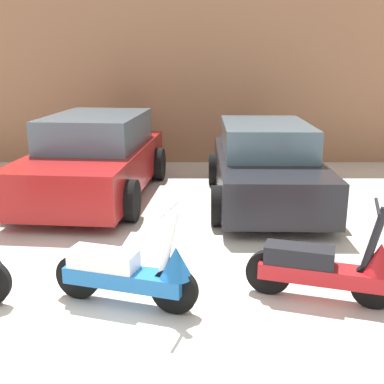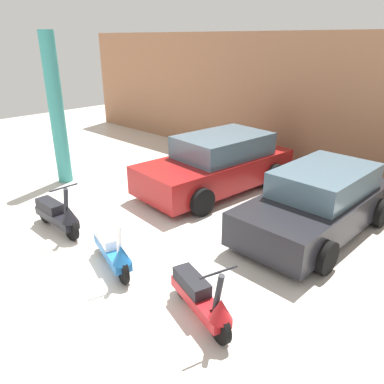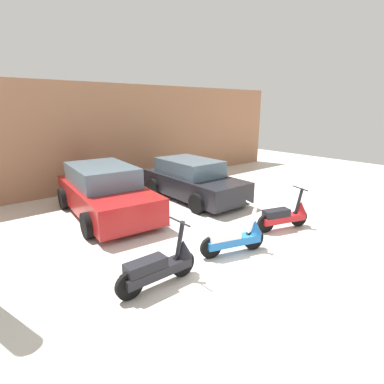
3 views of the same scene
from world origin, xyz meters
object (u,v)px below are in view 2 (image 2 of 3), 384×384
at_px(scooter_front_left, 58,214).
at_px(car_rear_left, 217,164).
at_px(scooter_front_center, 202,298).
at_px(support_column_side, 57,111).
at_px(scooter_front_right, 113,249).
at_px(car_rear_center, 318,202).

xyz_separation_m(scooter_front_left, car_rear_left, (0.80, 4.01, 0.29)).
relative_size(scooter_front_center, car_rear_left, 0.34).
bearing_deg(scooter_front_left, support_column_side, 148.76).
height_order(scooter_front_center, car_rear_left, car_rear_left).
bearing_deg(scooter_front_left, scooter_front_center, 1.13).
relative_size(scooter_front_left, scooter_front_right, 1.08).
xyz_separation_m(scooter_front_center, car_rear_left, (-3.04, 3.92, 0.31)).
height_order(scooter_front_left, scooter_front_center, scooter_front_left).
bearing_deg(car_rear_center, scooter_front_left, -44.58).
height_order(scooter_front_left, car_rear_center, car_rear_center).
height_order(car_rear_left, support_column_side, support_column_side).
xyz_separation_m(scooter_front_center, car_rear_center, (-0.10, 3.55, 0.26)).
relative_size(scooter_front_right, car_rear_left, 0.34).
xyz_separation_m(car_rear_left, support_column_side, (-3.40, -2.44, 1.25)).
xyz_separation_m(car_rear_center, support_column_side, (-6.34, -2.07, 1.30)).
bearing_deg(support_column_side, scooter_front_left, -31.04).
height_order(scooter_front_left, scooter_front_right, scooter_front_left).
bearing_deg(scooter_front_center, scooter_front_right, -159.95).
distance_m(scooter_front_right, scooter_front_center, 1.94).
relative_size(scooter_front_left, car_rear_left, 0.36).
height_order(scooter_front_right, car_rear_center, car_rear_center).
bearing_deg(scooter_front_left, scooter_front_right, -0.31).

